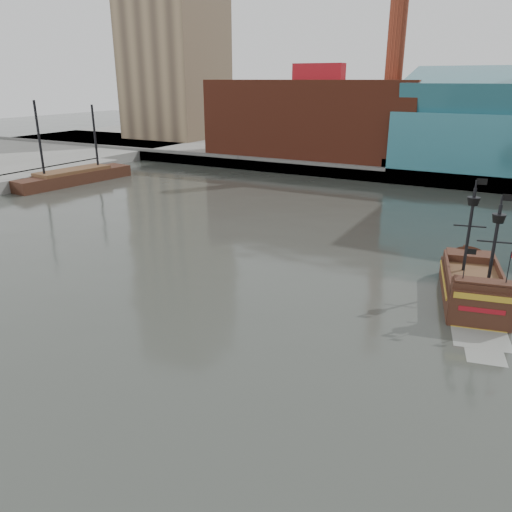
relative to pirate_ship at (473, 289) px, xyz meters
The scene contains 7 objects.
ground 22.05m from the pirate_ship, 129.94° to the right, with size 400.00×400.00×0.00m, color #232622.
promenade_far 76.43m from the pirate_ship, 100.66° to the left, with size 220.00×60.00×2.00m, color slate.
seawall 47.75m from the pirate_ship, 107.23° to the left, with size 220.00×1.00×2.60m, color #4C4C49.
pier 73.32m from the pirate_ship, 169.70° to the left, with size 6.00×40.00×2.00m, color slate.
skyline 72.22m from the pirate_ship, 97.52° to the left, with size 149.00×45.00×62.00m.
pirate_ship is the anchor object (origin of this frame).
docked_vessel 69.27m from the pirate_ship, 163.94° to the left, with size 7.28×21.98×14.67m.
Camera 1 is at (16.43, -24.40, 17.14)m, focal length 35.00 mm.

